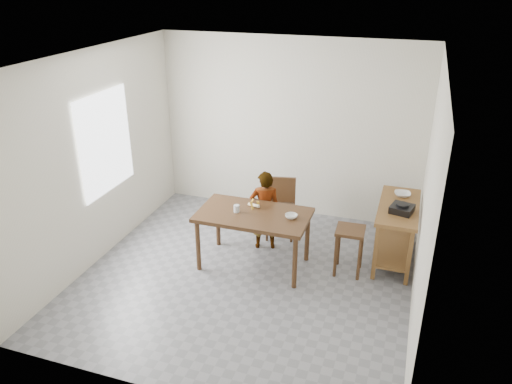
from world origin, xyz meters
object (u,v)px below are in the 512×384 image
(child, at_px, (265,210))
(stool, at_px, (349,251))
(dining_table, at_px, (254,239))
(prep_counter, at_px, (396,233))
(dining_chair, at_px, (280,209))

(child, xyz_separation_m, stool, (1.19, -0.26, -0.26))
(dining_table, distance_m, stool, 1.21)
(dining_table, height_order, child, child)
(prep_counter, relative_size, dining_chair, 1.43)
(prep_counter, distance_m, stool, 0.72)
(child, bearing_deg, prep_counter, 167.39)
(dining_chair, bearing_deg, prep_counter, -17.38)
(child, height_order, stool, child)
(dining_chair, bearing_deg, dining_table, -109.47)
(child, bearing_deg, dining_table, 70.18)
(dining_chair, distance_m, stool, 1.26)
(dining_table, height_order, dining_chair, dining_chair)
(dining_table, bearing_deg, stool, 10.17)
(dining_table, height_order, prep_counter, prep_counter)
(prep_counter, xyz_separation_m, stool, (-0.53, -0.49, -0.09))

